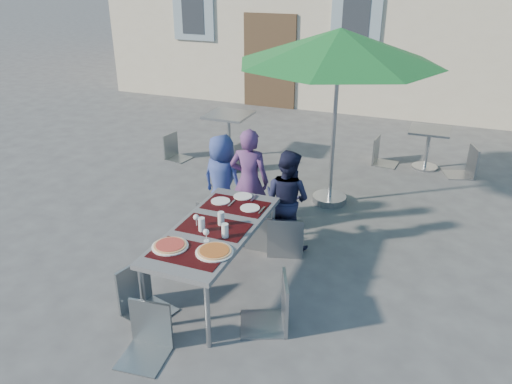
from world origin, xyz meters
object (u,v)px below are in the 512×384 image
at_px(child_2, 287,200).
at_px(chair_3, 138,263).
at_px(chair_2, 286,212).
at_px(chair_0, 216,198).
at_px(pizza_near_left, 170,246).
at_px(cafe_table_0, 229,126).
at_px(patio_umbrella, 340,47).
at_px(cafe_table_1, 428,143).
at_px(pizza_near_right, 214,251).
at_px(bg_chair_l_1, 383,135).
at_px(child_1, 249,181).
at_px(child_0, 222,180).
at_px(chair_5, 143,304).
at_px(dining_table, 214,232).
at_px(chair_1, 263,210).
at_px(bg_chair_l_0, 174,132).
at_px(bg_chair_r_1, 470,144).
at_px(chair_4, 275,274).
at_px(bg_chair_r_0, 238,138).

height_order(child_2, chair_3, child_2).
bearing_deg(chair_2, chair_0, -179.09).
relative_size(pizza_near_left, cafe_table_0, 0.44).
relative_size(patio_umbrella, cafe_table_1, 3.94).
bearing_deg(pizza_near_left, chair_0, 98.45).
xyz_separation_m(pizza_near_right, bg_chair_l_1, (0.85, 4.91, -0.25)).
height_order(child_1, cafe_table_0, child_1).
bearing_deg(child_0, cafe_table_0, -55.11).
bearing_deg(chair_0, chair_5, -82.04).
relative_size(dining_table, chair_1, 2.05).
height_order(chair_1, cafe_table_1, chair_1).
relative_size(pizza_near_left, chair_0, 0.35).
bearing_deg(child_0, child_2, 177.98).
xyz_separation_m(child_1, bg_chair_l_1, (1.24, 3.11, -0.18)).
relative_size(chair_0, patio_umbrella, 0.37).
height_order(chair_0, bg_chair_l_0, chair_0).
relative_size(chair_5, patio_umbrella, 0.33).
bearing_deg(chair_5, chair_0, 97.96).
bearing_deg(chair_3, dining_table, 49.72).
xyz_separation_m(dining_table, pizza_near_right, (0.22, -0.46, 0.07)).
distance_m(child_1, bg_chair_l_0, 3.04).
distance_m(child_0, chair_0, 0.50).
relative_size(chair_2, bg_chair_r_1, 1.02).
bearing_deg(pizza_near_right, child_0, 113.22).
relative_size(dining_table, patio_umbrella, 0.67).
relative_size(cafe_table_1, bg_chair_l_1, 0.78).
distance_m(pizza_near_right, patio_umbrella, 3.39).
bearing_deg(patio_umbrella, chair_4, -86.61).
relative_size(pizza_near_right, bg_chair_r_0, 0.38).
bearing_deg(chair_1, child_2, 36.13).
relative_size(child_2, chair_3, 1.31).
xyz_separation_m(chair_1, bg_chair_l_1, (0.91, 3.48, -0.00)).
bearing_deg(chair_2, bg_chair_r_0, 125.19).
distance_m(chair_3, chair_4, 1.36).
height_order(chair_4, cafe_table_1, chair_4).
distance_m(child_2, chair_5, 2.36).
height_order(chair_2, cafe_table_0, chair_2).
bearing_deg(bg_chair_l_1, pizza_near_left, -104.63).
relative_size(pizza_near_right, chair_5, 0.39).
bearing_deg(bg_chair_r_0, chair_4, -61.61).
height_order(child_0, cafe_table_1, child_0).
xyz_separation_m(chair_1, cafe_table_1, (1.66, 3.54, -0.06)).
relative_size(chair_1, chair_5, 0.98).
height_order(pizza_near_left, child_2, child_2).
height_order(pizza_near_right, patio_umbrella, patio_umbrella).
bearing_deg(chair_0, chair_3, -93.64).
bearing_deg(chair_3, chair_5, -52.30).
bearing_deg(child_0, bg_chair_r_0, -59.95).
bearing_deg(chair_2, dining_table, -116.86).
xyz_separation_m(chair_0, patio_umbrella, (1.05, 1.64, 1.64)).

